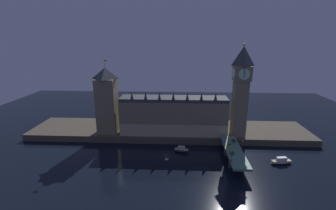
# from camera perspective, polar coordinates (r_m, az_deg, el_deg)

# --- Properties ---
(ground_plane) EXTENTS (400.00, 400.00, 0.00)m
(ground_plane) POSITION_cam_1_polar(r_m,az_deg,el_deg) (164.84, -0.36, -11.79)
(ground_plane) COLOR black
(embankment) EXTENTS (220.00, 42.00, 5.02)m
(embankment) POSITION_cam_1_polar(r_m,az_deg,el_deg) (199.37, 0.29, -6.04)
(embankment) COLOR #4C4438
(embankment) RESTS_ON ground_plane
(parliament_hall) EXTENTS (79.58, 17.61, 33.58)m
(parliament_hall) POSITION_cam_1_polar(r_m,az_deg,el_deg) (184.42, 1.30, -2.41)
(parliament_hall) COLOR #7F7056
(parliament_hall) RESTS_ON embankment
(clock_tower) EXTENTS (12.06, 12.17, 66.86)m
(clock_tower) POSITION_cam_1_polar(r_m,az_deg,el_deg) (181.57, 16.70, 3.63)
(clock_tower) COLOR #7F7056
(clock_tower) RESTS_ON embankment
(victoria_tower) EXTENTS (14.65, 14.65, 55.60)m
(victoria_tower) POSITION_cam_1_polar(r_m,az_deg,el_deg) (189.12, -14.13, 1.03)
(victoria_tower) COLOR #7F7056
(victoria_tower) RESTS_ON embankment
(bridge) EXTENTS (10.35, 46.00, 7.41)m
(bridge) POSITION_cam_1_polar(r_m,az_deg,el_deg) (161.40, 15.19, -10.83)
(bridge) COLOR slate
(bridge) RESTS_ON ground_plane
(car_northbound_lead) EXTENTS (1.99, 4.38, 1.40)m
(car_northbound_lead) POSITION_cam_1_polar(r_m,az_deg,el_deg) (164.81, 14.07, -9.18)
(car_northbound_lead) COLOR yellow
(car_northbound_lead) RESTS_ON bridge
(car_northbound_trail) EXTENTS (1.94, 4.11, 1.37)m
(car_northbound_trail) POSITION_cam_1_polar(r_m,az_deg,el_deg) (155.74, 14.78, -10.74)
(car_northbound_trail) COLOR #235633
(car_northbound_trail) RESTS_ON bridge
(car_southbound_trail) EXTENTS (1.99, 4.12, 1.56)m
(car_southbound_trail) POSITION_cam_1_polar(r_m,az_deg,el_deg) (172.35, 15.11, -8.11)
(car_southbound_trail) COLOR #235633
(car_southbound_trail) RESTS_ON bridge
(pedestrian_near_rail) EXTENTS (0.38, 0.38, 1.83)m
(pedestrian_near_rail) POSITION_cam_1_polar(r_m,az_deg,el_deg) (146.16, 14.71, -12.39)
(pedestrian_near_rail) COLOR black
(pedestrian_near_rail) RESTS_ON bridge
(pedestrian_mid_walk) EXTENTS (0.38, 0.38, 1.60)m
(pedestrian_mid_walk) POSITION_cam_1_polar(r_m,az_deg,el_deg) (160.46, 16.94, -10.02)
(pedestrian_mid_walk) COLOR black
(pedestrian_mid_walk) RESTS_ON bridge
(pedestrian_far_rail) EXTENTS (0.38, 0.38, 1.63)m
(pedestrian_far_rail) POSITION_cam_1_polar(r_m,az_deg,el_deg) (168.07, 13.04, -8.54)
(pedestrian_far_rail) COLOR black
(pedestrian_far_rail) RESTS_ON bridge
(street_lamp_near) EXTENTS (1.34, 0.60, 6.55)m
(street_lamp_near) POSITION_cam_1_polar(r_m,az_deg,el_deg) (144.84, 14.62, -11.27)
(street_lamp_near) COLOR #2D3333
(street_lamp_near) RESTS_ON bridge
(street_lamp_mid) EXTENTS (1.34, 0.60, 7.08)m
(street_lamp_mid) POSITION_cam_1_polar(r_m,az_deg,el_deg) (159.90, 17.11, -8.72)
(street_lamp_mid) COLOR #2D3333
(street_lamp_mid) RESTS_ON bridge
(street_lamp_far) EXTENTS (1.34, 0.60, 6.66)m
(street_lamp_far) POSITION_cam_1_polar(r_m,az_deg,el_deg) (171.17, 12.70, -6.87)
(street_lamp_far) COLOR #2D3333
(street_lamp_far) RESTS_ON bridge
(boat_upstream) EXTENTS (10.86, 6.14, 4.14)m
(boat_upstream) POSITION_cam_1_polar(r_m,az_deg,el_deg) (169.44, 3.17, -10.46)
(boat_upstream) COLOR #28282D
(boat_upstream) RESTS_ON ground_plane
(boat_downstream) EXTENTS (14.12, 6.17, 4.28)m
(boat_downstream) POSITION_cam_1_polar(r_m,az_deg,el_deg) (170.02, 25.03, -11.87)
(boat_downstream) COLOR #B2A893
(boat_downstream) RESTS_ON ground_plane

